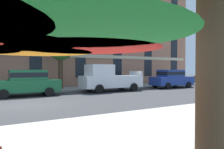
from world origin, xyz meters
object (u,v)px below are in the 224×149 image
Objects in this scene: sedan_green at (26,82)px; pickup_white at (109,79)px; sedan_gray at (213,77)px; sedan_blue at (171,78)px; street_tree_middle at (61,46)px.

pickup_white is (6.33, 0.00, 0.08)m from sedan_green.
sedan_green is at bearing 180.00° from sedan_gray.
pickup_white is 7.03m from sedan_blue.
sedan_gray is (6.45, 0.00, 0.00)m from sedan_blue.
street_tree_middle reaches higher than pickup_white.
sedan_blue is (13.36, 0.00, 0.00)m from sedan_green.
sedan_gray is at bearing -11.05° from street_tree_middle.
sedan_green is 0.86× the size of street_tree_middle.
sedan_blue is 10.97m from street_tree_middle.
sedan_gray is at bearing -0.00° from pickup_white.
sedan_green and sedan_blue have the same top height.
pickup_white is at bearing -46.73° from street_tree_middle.
pickup_white is 1.16× the size of sedan_gray.
sedan_blue and sedan_gray have the same top height.
street_tree_middle reaches higher than sedan_green.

